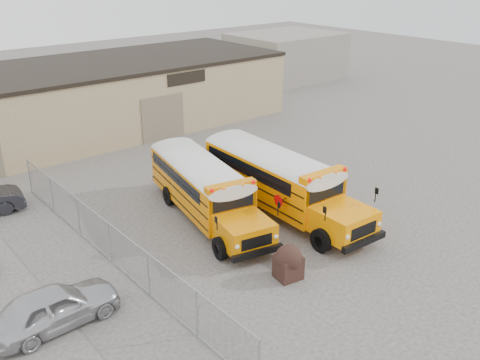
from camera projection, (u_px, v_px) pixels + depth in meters
ground at (271, 243)px, 23.05m from camera, size 120.00×120.00×0.00m
warehouse at (73, 100)px, 36.33m from camera, size 30.20×10.20×4.67m
chainlink_fence at (110, 242)px, 21.31m from camera, size 0.07×18.07×1.81m
distant_building_right at (286, 56)px, 53.34m from camera, size 10.00×8.00×4.40m
school_bus_left at (162, 149)px, 29.53m from camera, size 4.13×9.64×2.74m
school_bus_right at (208, 143)px, 30.03m from camera, size 3.32×10.23×2.96m
tarp_bundle at (288, 261)px, 20.31m from camera, size 1.06×1.03×1.40m
car_silver at (55, 307)px, 17.66m from camera, size 4.35×1.86×1.46m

